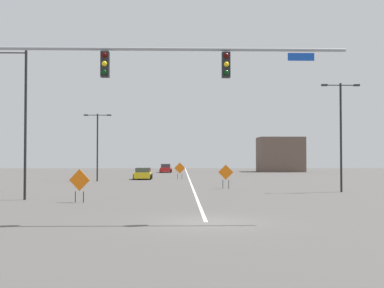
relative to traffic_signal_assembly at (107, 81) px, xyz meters
The scene contains 12 objects.
ground 7.04m from the traffic_signal_assembly, ahead, with size 186.50×186.50×0.00m, color #4C4947.
road_centre_stripe 52.29m from the traffic_signal_assembly, 85.52° to the left, with size 0.16×103.61×0.01m.
traffic_signal_assembly is the anchor object (origin of this frame).
street_lamp_mid_right 12.39m from the traffic_signal_assembly, 123.48° to the left, with size 2.46×0.24×9.32m.
street_lamp_far_left 33.33m from the traffic_signal_assembly, 100.58° to the left, with size 2.99×0.24×7.41m.
street_lamp_far_right 22.32m from the traffic_signal_assembly, 46.99° to the left, with size 2.93×0.24×8.29m.
construction_sign_right_shoulder 10.08m from the traffic_signal_assembly, 108.75° to the left, with size 1.27×0.30×1.96m.
construction_sign_median_near 38.29m from the traffic_signal_assembly, 85.61° to the left, with size 1.34×0.16×1.99m.
construction_sign_median_far 21.92m from the traffic_signal_assembly, 71.49° to the left, with size 1.26×0.29×2.02m.
car_red_distant 62.27m from the traffic_signal_assembly, 89.56° to the left, with size 2.02×4.28×1.48m.
car_yellow_mid 37.73m from the traffic_signal_assembly, 92.26° to the left, with size 2.12×3.91×1.38m.
roadside_building_east 69.41m from the traffic_signal_assembly, 72.28° to the left, with size 8.01×5.68×6.25m.
Camera 1 is at (-1.03, -19.33, 2.65)m, focal length 44.28 mm.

